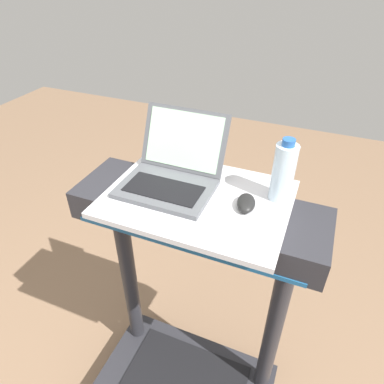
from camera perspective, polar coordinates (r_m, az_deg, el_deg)
The scene contains 4 objects.
desk_board at distance 1.18m, azimuth 0.93°, elevation -1.07°, with size 0.62×0.46×0.02m, color silver.
laptop at distance 1.22m, azimuth -3.34°, elevation 3.34°, with size 0.32×0.33×0.23m.
computer_mouse at distance 1.13m, azimuth 8.96°, elevation -1.79°, with size 0.06×0.10×0.03m, color black.
water_bottle at distance 1.15m, azimuth 14.90°, elevation 3.21°, with size 0.07×0.07×0.22m.
Camera 1 is at (0.35, -0.18, 1.85)m, focal length 32.17 mm.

